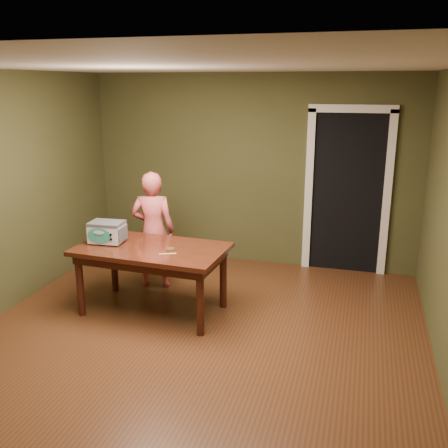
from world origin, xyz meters
The scene contains 8 objects.
floor centered at (0.00, 0.00, 0.00)m, with size 5.00×5.00×0.00m, color #552E18.
room_shell centered at (0.00, 0.00, 1.71)m, with size 4.52×5.02×2.61m.
doorway centered at (1.30, 2.78, 1.06)m, with size 1.10×0.66×2.25m.
dining_table centered at (-0.66, 0.59, 0.65)m, with size 1.65×0.99×0.75m.
toy_oven centered at (-1.19, 0.59, 0.88)m, with size 0.40×0.29×0.24m.
baking_pan centered at (-0.42, 0.54, 0.76)m, with size 0.10×0.10×0.02m.
spatula centered at (-0.40, 0.41, 0.75)m, with size 0.18×0.03×0.01m, color #DDB160.
child centered at (-0.93, 1.25, 0.73)m, with size 0.53×0.35×1.45m, color #D15656.
Camera 1 is at (1.50, -4.12, 2.45)m, focal length 40.00 mm.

